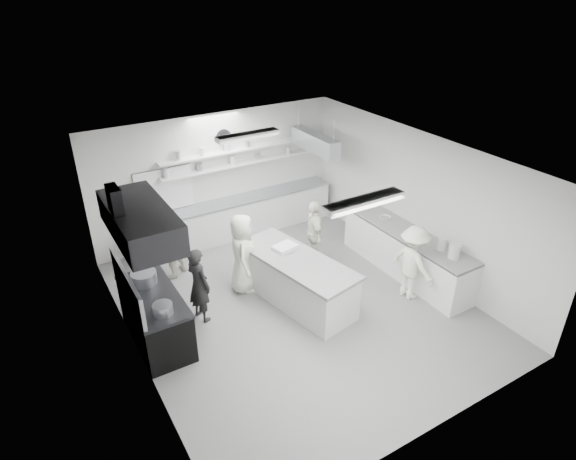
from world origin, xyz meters
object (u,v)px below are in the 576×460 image
cook_stove (199,285)px  right_counter (406,253)px  cook_back (168,245)px  prep_island (296,281)px  stove (156,319)px  back_counter (237,218)px

cook_stove → right_counter: bearing=-116.6°
right_counter → cook_stove: 4.43m
cook_back → prep_island: bearing=99.6°
prep_island → stove: bearing=162.9°
prep_island → cook_stove: bearing=154.7°
cook_stove → cook_back: size_ratio=0.99×
stove → right_counter: (5.25, -0.60, 0.02)m
back_counter → stove: bearing=-136.0°
prep_island → cook_back: bearing=118.8°
stove → cook_stove: (0.89, 0.18, 0.29)m
right_counter → prep_island: 2.57m
right_counter → cook_stove: (-4.36, 0.78, 0.27)m
back_counter → cook_back: (-2.00, -0.93, 0.29)m
stove → cook_back: bearing=64.4°
right_counter → cook_stove: cook_stove is taller
stove → prep_island: prep_island is taller
stove → cook_stove: size_ratio=1.21×
stove → right_counter: bearing=-6.5°
back_counter → right_counter: right_counter is taller
back_counter → cook_back: bearing=-155.1°
prep_island → cook_stove: cook_stove is taller
stove → cook_back: size_ratio=1.21×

